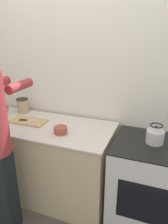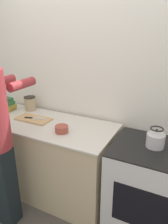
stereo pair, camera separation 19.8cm
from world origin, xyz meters
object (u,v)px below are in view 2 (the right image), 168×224
Objects in this scene: bowl_prep at (62,129)px; canister_jar at (30,103)px; kettle at (156,139)px; knife at (34,118)px; oven at (150,190)px; cutting_board at (33,119)px.

canister_jar is at bearing 152.52° from bowl_prep.
kettle reaches higher than bowl_prep.
canister_jar is at bearing 121.02° from knife.
bowl_prep is (-0.89, -0.09, 0.48)m from oven.
bowl_prep is at bearing -27.48° from canister_jar.
canister_jar is at bearing 170.33° from oven.
kettle is at bearing -0.31° from cutting_board.
oven is 0.52m from kettle.
kettle is at bearing 120.06° from oven.
bowl_prep is at bearing -174.42° from oven.
bowl_prep is (0.45, -0.12, 0.02)m from cutting_board.
kettle is (-0.02, 0.03, 0.52)m from oven.
cutting_board is 0.34m from canister_jar.
kettle is 1.34× the size of bowl_prep.
cutting_board is at bearing -45.22° from canister_jar.
oven is 1.42m from cutting_board.
knife is at bearing -43.27° from canister_jar.
cutting_board is 3.02× the size of bowl_prep.
oven is at bearing -17.40° from knife.
oven is 5.03× the size of kettle.
canister_jar is (-0.23, 0.23, 0.08)m from cutting_board.
knife is (-1.33, 0.04, 0.46)m from oven.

